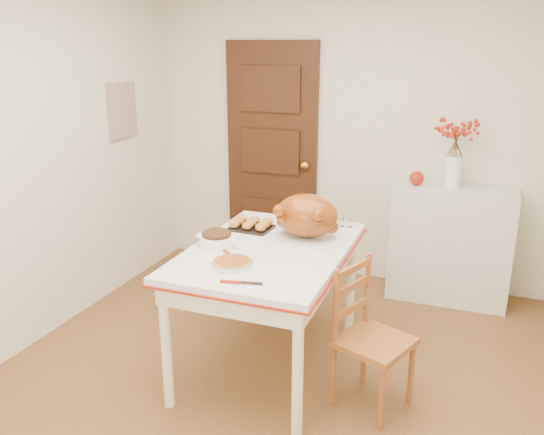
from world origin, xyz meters
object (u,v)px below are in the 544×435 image
at_px(chair_oak, 374,339).
at_px(turkey_platter, 307,218).
at_px(kitchen_table, 269,308).
at_px(sideboard, 450,244).
at_px(pumpkin_pie, 232,262).

bearing_deg(chair_oak, turkey_platter, 75.32).
bearing_deg(kitchen_table, sideboard, 55.79).
bearing_deg(pumpkin_pie, turkey_platter, 65.23).
distance_m(chair_oak, turkey_platter, 0.85).
xyz_separation_m(turkey_platter, pumpkin_pie, (-0.26, -0.57, -0.12)).
xyz_separation_m(sideboard, chair_oak, (-0.30, -1.65, -0.04)).
relative_size(sideboard, chair_oak, 1.09).
xyz_separation_m(kitchen_table, chair_oak, (0.71, -0.17, 0.02)).
bearing_deg(kitchen_table, chair_oak, -13.74).
height_order(kitchen_table, chair_oak, chair_oak).
bearing_deg(chair_oak, pumpkin_pie, 123.93).
bearing_deg(sideboard, turkey_platter, -123.37).
bearing_deg(turkey_platter, kitchen_table, -109.61).
bearing_deg(pumpkin_pie, kitchen_table, 75.80).
distance_m(kitchen_table, pumpkin_pie, 0.57).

